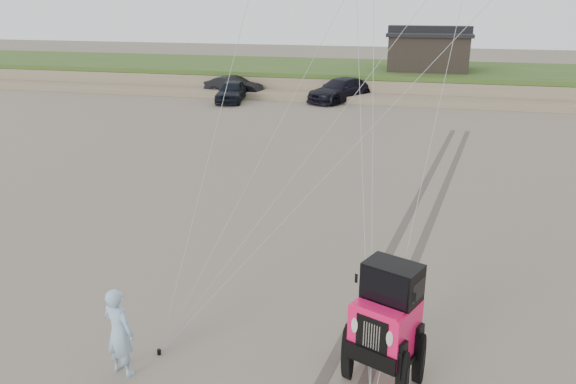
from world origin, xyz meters
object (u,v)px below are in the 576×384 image
(man, at_px, (119,332))
(truck_b, at_px, (234,86))
(cabin, at_px, (428,50))
(truck_a, at_px, (232,91))
(jeep, at_px, (384,338))
(truck_c, at_px, (340,90))

(man, bearing_deg, truck_b, -58.98)
(cabin, xyz_separation_m, truck_a, (-13.58, -8.26, -2.47))
(cabin, height_order, truck_b, cabin)
(jeep, bearing_deg, cabin, 112.68)
(truck_a, xyz_separation_m, truck_b, (-0.69, 2.55, -0.03))
(cabin, bearing_deg, truck_a, -148.68)
(cabin, relative_size, truck_c, 1.13)
(truck_a, distance_m, jeep, 31.88)
(truck_a, xyz_separation_m, jeep, (13.10, -29.06, 0.23))
(cabin, distance_m, jeep, 37.40)
(truck_a, bearing_deg, jeep, -73.20)
(truck_a, relative_size, truck_c, 0.79)
(jeep, bearing_deg, man, -146.02)
(cabin, relative_size, jeep, 1.20)
(truck_c, bearing_deg, cabin, 77.80)
(truck_c, height_order, man, man)
(jeep, distance_m, man, 5.17)
(truck_a, distance_m, man, 31.06)
(jeep, relative_size, man, 2.83)
(man, bearing_deg, jeep, -153.39)
(truck_c, bearing_deg, jeep, -48.42)
(cabin, distance_m, truck_a, 16.09)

